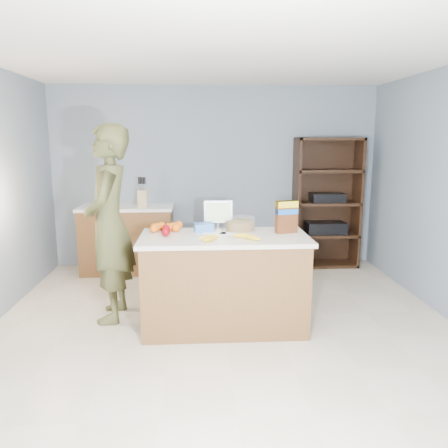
{
  "coord_description": "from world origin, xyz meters",
  "views": [
    {
      "loc": [
        -0.23,
        -3.64,
        1.78
      ],
      "look_at": [
        0.0,
        0.35,
        1.0
      ],
      "focal_mm": 35.0,
      "sensor_mm": 36.0,
      "label": 1
    }
  ],
  "objects": [
    {
      "name": "cereal_box",
      "position": [
        0.59,
        0.38,
        1.08
      ],
      "size": [
        0.22,
        0.12,
        0.31
      ],
      "color": "#592B14",
      "rests_on": "counter_peninsula"
    },
    {
      "name": "tv",
      "position": [
        -0.04,
        0.63,
        1.06
      ],
      "size": [
        0.28,
        0.12,
        0.28
      ],
      "color": "silver",
      "rests_on": "counter_peninsula"
    },
    {
      "name": "salad_bowl",
      "position": [
        0.17,
        0.54,
        0.96
      ],
      "size": [
        0.3,
        0.3,
        0.13
      ],
      "color": "#267219",
      "rests_on": "counter_peninsula"
    },
    {
      "name": "knife_block",
      "position": [
        -0.97,
        2.12,
        1.02
      ],
      "size": [
        0.12,
        0.1,
        0.31
      ],
      "color": "tan",
      "rests_on": "back_cabinet"
    },
    {
      "name": "floor",
      "position": [
        0.0,
        0.0,
        0.0
      ],
      "size": [
        4.5,
        5.0,
        0.02
      ],
      "primitive_type": "cube",
      "color": "beige",
      "rests_on": "ground"
    },
    {
      "name": "back_cabinet",
      "position": [
        -1.2,
        2.2,
        0.45
      ],
      "size": [
        1.24,
        0.62,
        0.9
      ],
      "color": "brown",
      "rests_on": "ground"
    },
    {
      "name": "oranges",
      "position": [
        -0.55,
        0.54,
        0.94
      ],
      "size": [
        0.31,
        0.24,
        0.08
      ],
      "color": "orange",
      "rests_on": "counter_peninsula"
    },
    {
      "name": "person",
      "position": [
        -1.11,
        0.6,
        0.96
      ],
      "size": [
        0.48,
        0.71,
        1.93
      ],
      "primitive_type": "imported",
      "rotation": [
        0.0,
        0.0,
        -1.55
      ],
      "color": "#484926",
      "rests_on": "ground"
    },
    {
      "name": "apples",
      "position": [
        -0.54,
        0.38,
        0.94
      ],
      "size": [
        0.09,
        0.23,
        0.08
      ],
      "color": "maroon",
      "rests_on": "counter_peninsula"
    },
    {
      "name": "walls",
      "position": [
        0.0,
        0.0,
        1.65
      ],
      "size": [
        4.52,
        5.02,
        2.51
      ],
      "color": "gray",
      "rests_on": "ground"
    },
    {
      "name": "counter_peninsula",
      "position": [
        0.0,
        0.3,
        0.42
      ],
      "size": [
        1.56,
        0.76,
        0.9
      ],
      "color": "brown",
      "rests_on": "ground"
    },
    {
      "name": "bananas",
      "position": [
        0.03,
        0.13,
        0.92
      ],
      "size": [
        0.57,
        0.25,
        0.04
      ],
      "color": "yellow",
      "rests_on": "counter_peninsula"
    },
    {
      "name": "shelving_unit",
      "position": [
        1.55,
        2.35,
        0.86
      ],
      "size": [
        0.9,
        0.4,
        1.8
      ],
      "color": "black",
      "rests_on": "ground"
    },
    {
      "name": "blue_carton",
      "position": [
        -0.19,
        0.49,
        0.94
      ],
      "size": [
        0.2,
        0.14,
        0.08
      ],
      "primitive_type": "cube",
      "rotation": [
        0.0,
        0.0,
        0.14
      ],
      "color": "blue",
      "rests_on": "counter_peninsula"
    },
    {
      "name": "envelopes",
      "position": [
        -0.0,
        0.39,
        0.9
      ],
      "size": [
        0.4,
        0.2,
        0.0
      ],
      "color": "white",
      "rests_on": "counter_peninsula"
    }
  ]
}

